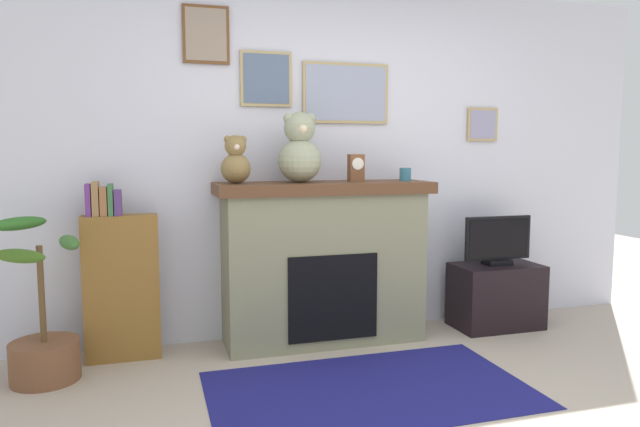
{
  "coord_description": "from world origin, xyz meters",
  "views": [
    {
      "loc": [
        -1.38,
        -2.18,
        1.37
      ],
      "look_at": [
        -0.22,
        1.71,
        0.93
      ],
      "focal_mm": 32.33,
      "sensor_mm": 36.0,
      "label": 1
    }
  ],
  "objects": [
    {
      "name": "back_wall",
      "position": [
        -0.0,
        2.0,
        1.31
      ],
      "size": [
        5.2,
        0.15,
        2.6
      ],
      "color": "silver",
      "rests_on": "ground_plane"
    },
    {
      "name": "fireplace",
      "position": [
        -0.19,
        1.71,
        0.58
      ],
      "size": [
        1.53,
        0.52,
        1.15
      ],
      "color": "gray",
      "rests_on": "ground_plane"
    },
    {
      "name": "bookshelf",
      "position": [
        -1.57,
        1.74,
        0.52
      ],
      "size": [
        0.48,
        0.16,
        1.18
      ],
      "color": "brown",
      "rests_on": "ground_plane"
    },
    {
      "name": "potted_plant",
      "position": [
        -2.01,
        1.49,
        0.26
      ],
      "size": [
        0.55,
        0.56,
        0.98
      ],
      "color": "brown",
      "rests_on": "ground_plane"
    },
    {
      "name": "tv_stand",
      "position": [
        1.2,
        1.64,
        0.25
      ],
      "size": [
        0.66,
        0.4,
        0.5
      ],
      "primitive_type": "cube",
      "color": "black",
      "rests_on": "ground_plane"
    },
    {
      "name": "television",
      "position": [
        1.2,
        1.64,
        0.68
      ],
      "size": [
        0.56,
        0.14,
        0.38
      ],
      "color": "black",
      "rests_on": "tv_stand"
    },
    {
      "name": "area_rug",
      "position": [
        -0.19,
        0.8,
        0.0
      ],
      "size": [
        1.84,
        1.08,
        0.01
      ],
      "primitive_type": "cube",
      "color": "navy",
      "rests_on": "ground_plane"
    },
    {
      "name": "candle_jar",
      "position": [
        0.43,
        1.69,
        1.2
      ],
      "size": [
        0.08,
        0.08,
        0.1
      ],
      "primitive_type": "cylinder",
      "color": "teal",
      "rests_on": "fireplace"
    },
    {
      "name": "mantel_clock",
      "position": [
        0.04,
        1.69,
        1.25
      ],
      "size": [
        0.11,
        0.08,
        0.2
      ],
      "color": "brown",
      "rests_on": "fireplace"
    },
    {
      "name": "teddy_bear_tan",
      "position": [
        -0.81,
        1.69,
        1.3
      ],
      "size": [
        0.2,
        0.2,
        0.32
      ],
      "color": "olive",
      "rests_on": "fireplace"
    },
    {
      "name": "teddy_bear_brown",
      "position": [
        -0.37,
        1.69,
        1.37
      ],
      "size": [
        0.3,
        0.3,
        0.48
      ],
      "color": "#999E80",
      "rests_on": "fireplace"
    }
  ]
}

